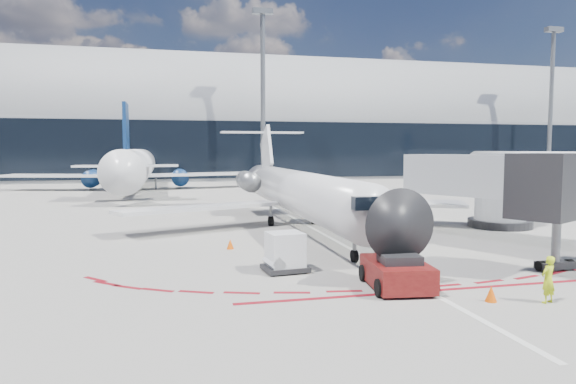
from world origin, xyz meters
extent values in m
plane|color=gray|center=(0.00, 0.00, 0.00)|extent=(260.00, 260.00, 0.00)
cube|color=silver|center=(0.00, 2.00, 0.01)|extent=(0.25, 40.00, 0.01)
cube|color=maroon|center=(0.00, -11.50, 0.01)|extent=(14.00, 0.25, 0.01)
cube|color=gray|center=(0.00, 65.00, 5.00)|extent=(150.00, 24.00, 10.00)
cylinder|color=gray|center=(0.00, 65.00, 10.00)|extent=(150.00, 24.00, 24.00)
cube|color=black|center=(0.00, 52.95, 5.00)|extent=(150.00, 0.20, 9.00)
cube|color=#9A9EA3|center=(9.00, -4.50, 3.60)|extent=(8.22, 12.61, 2.30)
cube|color=black|center=(5.95, -10.24, 3.60)|extent=(3.86, 3.44, 2.60)
cylinder|color=slate|center=(6.75, -9.84, 1.20)|extent=(0.36, 0.36, 2.40)
cube|color=black|center=(6.75, -9.84, 0.22)|extent=(1.60, 0.60, 0.30)
cylinder|color=#9A9EA3|center=(12.05, 1.24, 2.40)|extent=(3.20, 3.20, 4.80)
cylinder|color=black|center=(12.05, 1.24, 0.25)|extent=(4.00, 4.00, 0.50)
cylinder|color=slate|center=(5.00, 48.00, 12.50)|extent=(0.70, 0.70, 25.00)
cylinder|color=slate|center=(55.00, 48.00, 12.50)|extent=(0.70, 0.70, 25.00)
cylinder|color=silver|center=(-0.89, 2.72, 2.34)|extent=(2.69, 21.89, 2.69)
cone|color=black|center=(-0.89, -9.62, 2.34)|extent=(2.69, 2.79, 2.69)
cone|color=silver|center=(-0.89, 15.46, 2.34)|extent=(2.69, 3.58, 2.69)
cube|color=black|center=(-0.89, -8.03, 2.89)|extent=(1.69, 1.39, 0.55)
cube|color=silver|center=(-7.06, 4.21, 1.44)|extent=(10.66, 6.32, 0.31)
cube|color=silver|center=(5.28, 4.21, 1.44)|extent=(10.66, 6.32, 0.31)
cube|color=silver|center=(-0.89, 14.46, 4.73)|extent=(0.25, 4.67, 4.75)
cube|color=silver|center=(-0.89, 16.55, 6.52)|extent=(7.17, 1.59, 0.16)
cylinder|color=slate|center=(-2.93, 11.47, 2.59)|extent=(1.49, 3.38, 1.49)
cylinder|color=slate|center=(1.15, 11.47, 2.59)|extent=(1.49, 3.38, 1.49)
cylinder|color=black|center=(-0.89, -6.44, 0.28)|extent=(0.22, 0.56, 0.56)
cylinder|color=black|center=(-2.38, 5.21, 0.32)|extent=(0.30, 0.64, 0.64)
cylinder|color=black|center=(0.60, 5.21, 0.32)|extent=(0.30, 0.64, 0.64)
cylinder|color=slate|center=(-0.89, -6.44, 0.55)|extent=(0.18, 0.18, 1.09)
cube|color=#4F0B0C|center=(-0.90, -10.84, 0.54)|extent=(2.34, 3.37, 0.89)
cube|color=black|center=(-0.94, -11.13, 1.13)|extent=(1.51, 1.34, 0.34)
cylinder|color=slate|center=(-0.64, -8.69, 0.34)|extent=(0.41, 2.56, 0.10)
cylinder|color=black|center=(-1.96, -11.80, 0.32)|extent=(0.35, 0.66, 0.63)
cylinder|color=black|center=(-0.10, -12.03, 0.32)|extent=(0.35, 0.66, 0.63)
cylinder|color=black|center=(-1.70, -9.65, 0.32)|extent=(0.35, 0.66, 0.63)
cylinder|color=black|center=(0.16, -9.88, 0.32)|extent=(0.35, 0.66, 0.63)
imported|color=#BBD616|center=(3.14, -13.69, 0.79)|extent=(0.66, 0.53, 1.57)
cube|color=black|center=(-4.33, -7.49, 0.16)|extent=(1.91, 1.68, 0.19)
cube|color=white|center=(-4.33, -7.49, 0.95)|extent=(1.54, 1.47, 1.40)
cylinder|color=black|center=(-4.95, -8.14, 0.09)|extent=(0.11, 0.18, 0.18)
cylinder|color=black|center=(-3.56, -7.98, 0.09)|extent=(0.11, 0.18, 0.18)
cylinder|color=black|center=(-5.09, -7.01, 0.09)|extent=(0.11, 0.18, 0.18)
cylinder|color=black|center=(-3.70, -6.85, 0.09)|extent=(0.11, 0.18, 0.18)
cone|color=#DE5004|center=(-5.97, -2.15, 0.26)|extent=(0.37, 0.37, 0.51)
cone|color=#DE5004|center=(1.41, -13.15, 0.27)|extent=(0.39, 0.39, 0.54)
camera|label=1|loc=(-8.99, -27.86, 5.06)|focal=32.00mm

